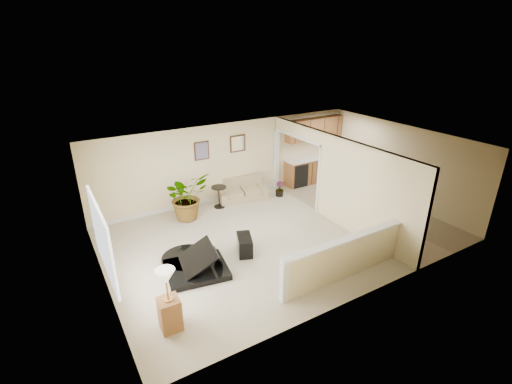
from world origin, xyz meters
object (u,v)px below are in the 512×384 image
piano (192,250)px  small_plant (280,190)px  palm_plant (187,197)px  loveseat (241,189)px  accent_table (219,194)px  piano_bench (245,245)px  lamp_stand (169,304)px

piano → small_plant: size_ratio=3.55×
small_plant → palm_plant: bearing=179.5°
loveseat → accent_table: bearing=-152.1°
loveseat → small_plant: (1.21, -0.50, -0.13)m
piano_bench → palm_plant: palm_plant is taller
loveseat → small_plant: 1.31m
piano_bench → loveseat: 3.37m
small_plant → lamp_stand: lamp_stand is taller
piano → lamp_stand: piano is taller
piano_bench → accent_table: bearing=77.4°
loveseat → palm_plant: 2.13m
piano_bench → palm_plant: 2.62m
accent_table → lamp_stand: bearing=-125.3°
piano_bench → palm_plant: (-0.51, 2.53, 0.46)m
piano_bench → accent_table: 2.81m
lamp_stand → piano_bench: bearing=32.8°
palm_plant → piano: bearing=-108.7°
piano_bench → small_plant: small_plant is taller
loveseat → small_plant: bearing=-10.4°
lamp_stand → accent_table: bearing=54.7°
piano → palm_plant: size_ratio=1.18×
piano_bench → loveseat: loveseat is taller
piano → accent_table: bearing=63.9°
accent_table → lamp_stand: lamp_stand is taller
small_plant → loveseat: bearing=157.6°
piano_bench → small_plant: size_ratio=1.34×
piano_bench → lamp_stand: 2.91m
accent_table → palm_plant: bearing=-169.7°
small_plant → accent_table: bearing=173.7°
piano → palm_plant: bearing=80.9°
loveseat → accent_table: loveseat is taller
piano_bench → lamp_stand: bearing=-147.2°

